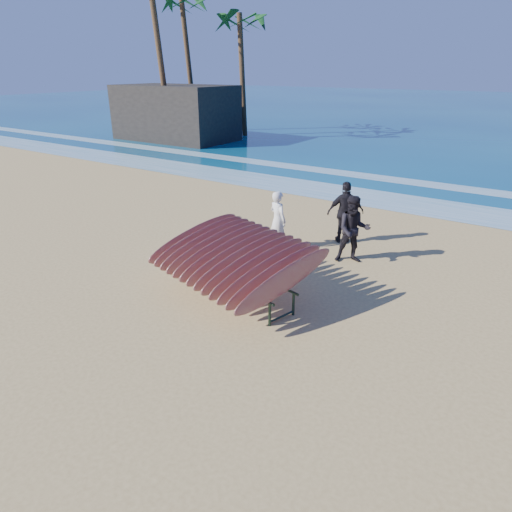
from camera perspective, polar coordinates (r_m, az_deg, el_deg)
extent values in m
plane|color=tan|center=(9.54, -2.71, -6.82)|extent=(120.00, 120.00, 0.00)
plane|color=white|center=(17.99, 16.73, 6.58)|extent=(160.00, 160.00, 0.00)
plane|color=white|center=(21.26, 19.73, 8.59)|extent=(160.00, 160.00, 0.00)
cylinder|color=#1C2D23|center=(11.01, -8.72, -1.41)|extent=(0.06, 0.06, 0.50)
cylinder|color=#1C2D23|center=(8.89, 1.72, -7.31)|extent=(0.06, 0.06, 0.50)
cylinder|color=#1C2D23|center=(11.33, -5.96, -0.54)|extent=(0.06, 0.06, 0.50)
cylinder|color=#1C2D23|center=(9.28, 4.70, -5.98)|extent=(0.06, 0.06, 0.50)
cylinder|color=#1C2D23|center=(9.79, -4.12, -2.75)|extent=(3.10, 0.89, 0.06)
cylinder|color=#1C2D23|center=(10.15, -1.19, -1.73)|extent=(3.10, 0.89, 0.06)
cylinder|color=#1C2D23|center=(11.24, -7.28, -1.76)|extent=(0.21, 0.64, 0.04)
cylinder|color=#1C2D23|center=(9.17, 3.22, -7.56)|extent=(0.21, 0.64, 0.04)
ellipsoid|color=#620712|center=(10.98, -7.70, 2.31)|extent=(0.76, 2.56, 1.08)
ellipsoid|color=#620712|center=(10.77, -6.94, 1.96)|extent=(0.76, 2.56, 1.08)
ellipsoid|color=#620712|center=(10.57, -6.15, 1.59)|extent=(0.76, 2.56, 1.08)
ellipsoid|color=#620712|center=(10.38, -5.33, 1.20)|extent=(0.76, 2.56, 1.08)
ellipsoid|color=#620712|center=(10.18, -4.47, 0.80)|extent=(0.76, 2.56, 1.08)
ellipsoid|color=#620712|center=(9.99, -3.59, 0.39)|extent=(0.76, 2.56, 1.08)
ellipsoid|color=#620712|center=(9.80, -2.67, -0.05)|extent=(0.76, 2.56, 1.08)
ellipsoid|color=#620712|center=(9.61, -1.72, -0.50)|extent=(0.76, 2.56, 1.08)
ellipsoid|color=#620712|center=(9.43, -0.72, -0.96)|extent=(0.76, 2.56, 1.08)
ellipsoid|color=#620712|center=(9.25, 0.31, -1.45)|extent=(0.76, 2.56, 1.08)
ellipsoid|color=#620712|center=(9.07, 1.38, -1.95)|extent=(0.76, 2.56, 1.08)
ellipsoid|color=#620712|center=(8.90, 2.50, -2.47)|extent=(0.76, 2.56, 1.08)
ellipsoid|color=#620712|center=(8.73, 3.66, -3.01)|extent=(0.76, 2.56, 1.08)
imported|color=white|center=(12.47, 2.74, 4.49)|extent=(0.69, 0.57, 1.62)
imported|color=black|center=(11.79, 12.08, 3.24)|extent=(1.06, 1.00, 1.74)
imported|color=black|center=(13.16, 11.12, 5.38)|extent=(1.08, 0.95, 1.76)
cube|color=#2D2823|center=(32.94, -10.06, 17.22)|extent=(8.00, 4.44, 3.55)
cylinder|color=brown|center=(31.72, -11.81, 22.51)|extent=(0.36, 1.25, 9.74)
cylinder|color=brown|center=(34.20, -1.73, 21.45)|extent=(0.36, 0.89, 8.01)
cylinder|color=brown|center=(36.69, -8.40, 22.38)|extent=(0.36, 1.23, 9.35)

